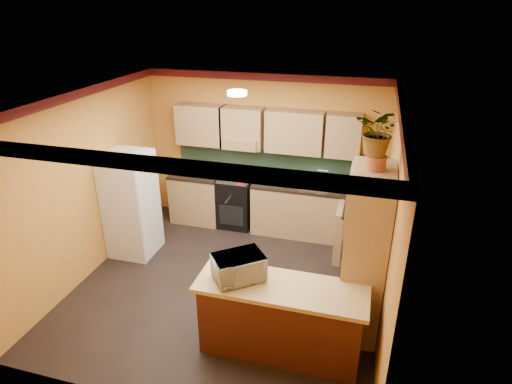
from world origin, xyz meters
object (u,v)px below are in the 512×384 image
at_px(pantry, 365,254).
at_px(microwave, 239,267).
at_px(breakfast_bar, 280,321).
at_px(stove, 236,202).
at_px(fridge, 131,204).
at_px(base_cabinets_back, 270,207).

distance_m(pantry, microwave, 1.51).
bearing_deg(breakfast_bar, stove, 116.98).
distance_m(fridge, pantry, 3.70).
height_order(base_cabinets_back, breakfast_bar, same).
xyz_separation_m(fridge, breakfast_bar, (2.75, -1.52, -0.41)).
distance_m(fridge, breakfast_bar, 3.17).
bearing_deg(base_cabinets_back, microwave, -83.35).
relative_size(pantry, microwave, 3.86).
xyz_separation_m(base_cabinets_back, pantry, (1.67, -2.13, 0.61)).
relative_size(pantry, breakfast_bar, 1.17).
xyz_separation_m(pantry, breakfast_bar, (-0.85, -0.71, -0.61)).
relative_size(fridge, pantry, 0.81).
xyz_separation_m(base_cabinets_back, breakfast_bar, (0.82, -2.84, 0.00)).
bearing_deg(breakfast_bar, microwave, 180.00).
distance_m(stove, breakfast_bar, 3.18).
bearing_deg(breakfast_bar, base_cabinets_back, 106.11).
distance_m(fridge, microwave, 2.74).
xyz_separation_m(stove, breakfast_bar, (1.44, -2.84, -0.02)).
bearing_deg(stove, pantry, -42.85).
xyz_separation_m(breakfast_bar, microwave, (-0.49, 0.00, 0.64)).
bearing_deg(fridge, base_cabinets_back, 34.23).
xyz_separation_m(stove, microwave, (0.96, -2.84, 0.63)).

